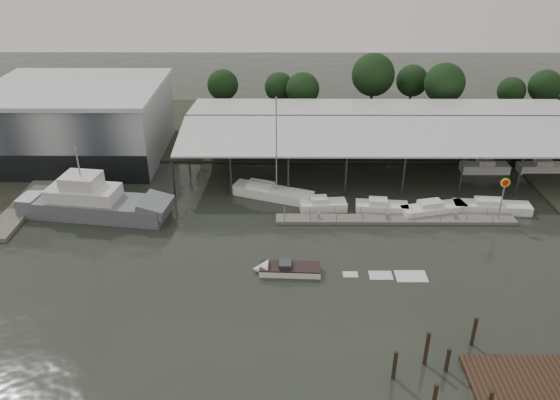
{
  "coord_description": "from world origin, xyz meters",
  "views": [
    {
      "loc": [
        1.74,
        -45.72,
        31.67
      ],
      "look_at": [
        1.48,
        10.46,
        2.5
      ],
      "focal_mm": 35.0,
      "sensor_mm": 36.0,
      "label": 1
    }
  ],
  "objects_px": {
    "shell_fuel_sign": "(504,191)",
    "white_sailboat": "(271,192)",
    "grey_trawler": "(95,203)",
    "speedboat_underway": "(284,269)"
  },
  "relations": [
    {
      "from": "shell_fuel_sign",
      "to": "grey_trawler",
      "type": "bearing_deg",
      "value": 178.35
    },
    {
      "from": "shell_fuel_sign",
      "to": "speedboat_underway",
      "type": "bearing_deg",
      "value": -157.16
    },
    {
      "from": "grey_trawler",
      "to": "white_sailboat",
      "type": "xyz_separation_m",
      "value": [
        20.88,
        4.74,
        -0.93
      ]
    },
    {
      "from": "grey_trawler",
      "to": "white_sailboat",
      "type": "distance_m",
      "value": 21.44
    },
    {
      "from": "grey_trawler",
      "to": "speedboat_underway",
      "type": "xyz_separation_m",
      "value": [
        22.5,
        -11.91,
        -1.19
      ]
    },
    {
      "from": "shell_fuel_sign",
      "to": "white_sailboat",
      "type": "xyz_separation_m",
      "value": [
        -26.65,
        6.11,
        -3.28
      ]
    },
    {
      "from": "white_sailboat",
      "to": "speedboat_underway",
      "type": "height_order",
      "value": "white_sailboat"
    },
    {
      "from": "shell_fuel_sign",
      "to": "white_sailboat",
      "type": "bearing_deg",
      "value": 167.09
    },
    {
      "from": "white_sailboat",
      "to": "shell_fuel_sign",
      "type": "bearing_deg",
      "value": 8.28
    },
    {
      "from": "grey_trawler",
      "to": "speedboat_underway",
      "type": "bearing_deg",
      "value": -19.64
    }
  ]
}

